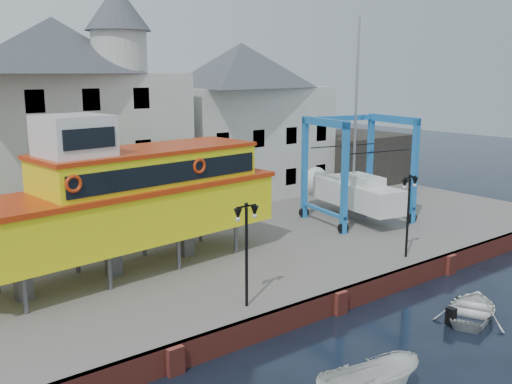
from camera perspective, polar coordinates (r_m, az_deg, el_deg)
ground at (r=25.01m, az=8.27°, el=-11.93°), size 140.00×140.00×0.00m
hardstanding at (r=32.89m, az=-5.69°, el=-5.07°), size 44.00×22.00×1.00m
quay_wall at (r=24.88m, az=8.13°, el=-10.81°), size 44.00×0.47×1.00m
building_white_main at (r=36.17m, az=-18.92°, el=6.94°), size 14.00×8.30×14.00m
building_white_right at (r=43.30m, az=-1.44°, el=7.28°), size 12.00×8.00×11.20m
shed_dark at (r=48.91m, az=9.46°, el=3.41°), size 8.00×7.00×4.00m
lamp_post_left at (r=21.92m, az=-0.97°, el=-3.66°), size 1.12×0.32×4.20m
lamp_post_right at (r=28.90m, az=15.07°, el=-0.27°), size 1.12×0.32×4.20m
tour_boat at (r=26.10m, az=-14.27°, el=-0.87°), size 17.16×5.76×7.33m
travel_lift at (r=36.36m, az=9.43°, el=0.64°), size 6.49×8.42×12.35m
motorboat_b at (r=26.25m, az=20.81°, el=-11.44°), size 4.74×4.17×0.82m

